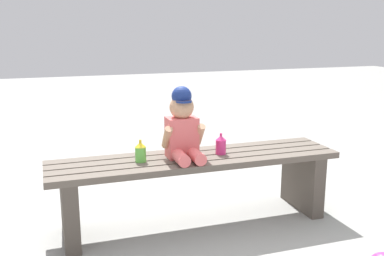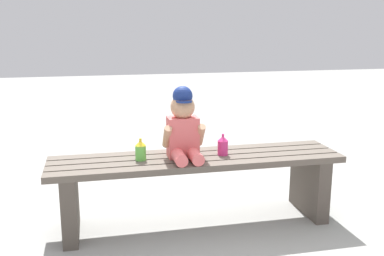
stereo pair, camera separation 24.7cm
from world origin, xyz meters
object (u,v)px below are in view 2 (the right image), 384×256
at_px(park_bench, 197,177).
at_px(child_figure, 183,127).
at_px(sippy_cup_left, 141,150).
at_px(sippy_cup_right, 223,145).

height_order(park_bench, child_figure, child_figure).
distance_m(sippy_cup_left, sippy_cup_right, 0.47).
bearing_deg(child_figure, sippy_cup_left, 178.57).
height_order(park_bench, sippy_cup_left, sippy_cup_left).
xyz_separation_m(child_figure, sippy_cup_left, (-0.24, 0.01, -0.12)).
relative_size(park_bench, child_figure, 4.11).
height_order(sippy_cup_left, sippy_cup_right, same).
distance_m(child_figure, sippy_cup_left, 0.27).
xyz_separation_m(park_bench, child_figure, (-0.08, -0.00, 0.30)).
bearing_deg(sippy_cup_left, child_figure, -1.43).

